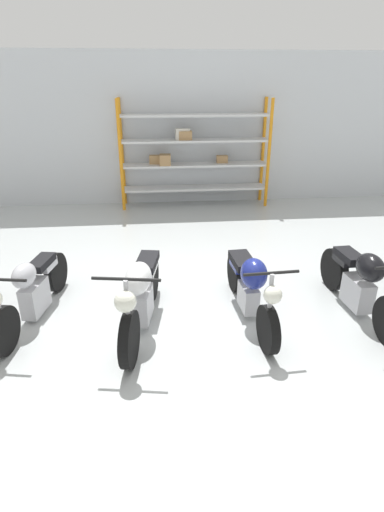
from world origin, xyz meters
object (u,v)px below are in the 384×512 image
Objects in this scene: shelving_rack at (193,152)px; motorcycle_black at (362,284)px; motorcycle_white at (141,293)px; motorcycle_blue at (250,285)px; motorcycle_silver at (31,290)px.

motorcycle_black is at bearing -72.59° from shelving_rack.
motorcycle_black is (1.71, -5.45, -0.87)m from shelving_rack.
motorcycle_white is 1.43m from motorcycle_blue.
motorcycle_blue is (2.86, -0.27, 0.06)m from motorcycle_silver.
motorcycle_white is at bearing 85.80° from motorcycle_silver.
motorcycle_silver is (-2.65, -5.12, -0.91)m from shelving_rack.
shelving_rack is 5.77m from motorcycle_black.
motorcycle_blue is at bearing 95.26° from motorcycle_silver.
motorcycle_white is at bearing -102.39° from shelving_rack.
motorcycle_black is at bearing 100.74° from motorcycle_white.
shelving_rack is 5.84m from motorcycle_silver.
shelving_rack is at bearing 177.27° from motorcycle_white.
shelving_rack reaches higher than motorcycle_black.
motorcycle_white is 2.92m from motorcycle_black.
motorcycle_blue is at bearing -95.17° from motorcycle_black.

